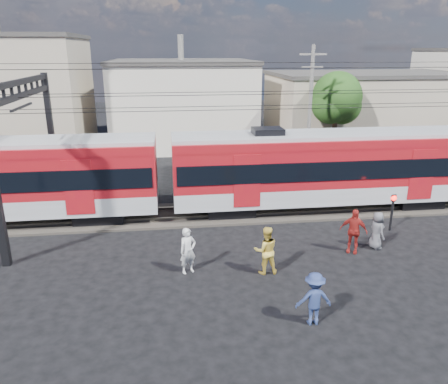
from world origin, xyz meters
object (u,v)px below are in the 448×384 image
(pedestrian_c, at_px, (314,299))
(crossing_signal, at_px, (393,206))
(pedestrian_a, at_px, (188,251))
(commuter_train, at_px, (330,166))

(pedestrian_c, distance_m, crossing_signal, 9.02)
(pedestrian_a, bearing_deg, commuter_train, 13.92)
(commuter_train, bearing_deg, crossing_signal, -58.29)
(commuter_train, relative_size, pedestrian_a, 27.60)
(pedestrian_c, bearing_deg, pedestrian_a, -45.47)
(pedestrian_c, bearing_deg, commuter_train, -112.18)
(pedestrian_a, bearing_deg, crossing_signal, -7.41)
(commuter_train, xyz_separation_m, crossing_signal, (1.95, -3.16, -1.16))
(commuter_train, bearing_deg, pedestrian_a, -142.24)
(crossing_signal, bearing_deg, commuter_train, 121.71)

